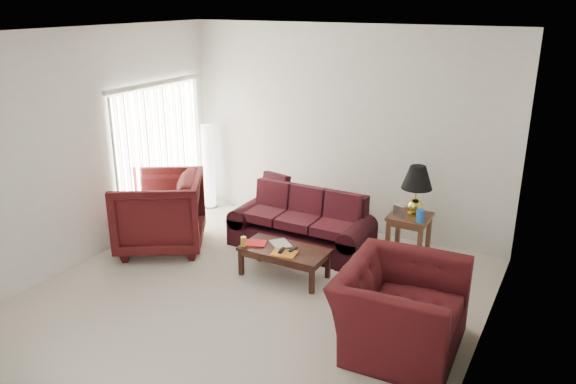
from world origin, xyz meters
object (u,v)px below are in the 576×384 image
at_px(end_table, 409,235).
at_px(coffee_table, 284,262).
at_px(armchair_left, 159,212).
at_px(armchair_right, 400,309).
at_px(sofa, 301,222).
at_px(floor_lamp, 209,166).

height_order(end_table, coffee_table, end_table).
height_order(armchair_left, armchair_right, armchair_left).
height_order(sofa, armchair_left, armchair_left).
xyz_separation_m(armchair_right, coffee_table, (-1.73, 0.76, -0.23)).
xyz_separation_m(floor_lamp, coffee_table, (2.29, -1.56, -0.52)).
distance_m(armchair_left, coffee_table, 1.96).
relative_size(sofa, armchair_left, 1.68).
relative_size(sofa, floor_lamp, 1.38).
bearing_deg(end_table, sofa, -158.95).
xyz_separation_m(sofa, end_table, (1.37, 0.53, -0.11)).
height_order(sofa, end_table, sofa).
bearing_deg(floor_lamp, coffee_table, -34.34).
bearing_deg(coffee_table, armchair_right, -4.79).
bearing_deg(armchair_left, coffee_table, 59.95).
relative_size(sofa, end_table, 3.40).
xyz_separation_m(end_table, floor_lamp, (-3.46, 0.20, 0.42)).
bearing_deg(armchair_right, end_table, 12.56).
bearing_deg(armchair_left, sofa, 85.42).
xyz_separation_m(sofa, floor_lamp, (-2.09, 0.73, 0.31)).
height_order(floor_lamp, coffee_table, floor_lamp).
relative_size(floor_lamp, armchair_right, 1.09).
distance_m(end_table, floor_lamp, 3.49).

